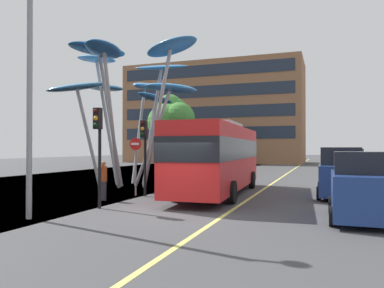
% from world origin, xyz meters
% --- Properties ---
extents(ground, '(120.00, 240.00, 0.10)m').
position_xyz_m(ground, '(-0.70, 0.00, -0.05)').
color(ground, '#424244').
extents(red_bus, '(3.12, 10.91, 3.57)m').
position_xyz_m(red_bus, '(0.01, 6.04, 1.95)').
color(red_bus, red).
rests_on(red_bus, ground).
extents(leaf_sculpture, '(10.09, 10.92, 8.48)m').
position_xyz_m(leaf_sculpture, '(-6.40, 8.54, 6.35)').
color(leaf_sculpture, '#9EA0A5').
rests_on(leaf_sculpture, ground).
extents(traffic_light_kerb_near, '(0.28, 0.42, 3.82)m').
position_xyz_m(traffic_light_kerb_near, '(-3.08, 0.22, 2.76)').
color(traffic_light_kerb_near, black).
rests_on(traffic_light_kerb_near, ground).
extents(traffic_light_kerb_far, '(0.28, 0.42, 3.61)m').
position_xyz_m(traffic_light_kerb_far, '(-3.13, 4.13, 2.62)').
color(traffic_light_kerb_far, black).
rests_on(traffic_light_kerb_far, ground).
extents(traffic_light_island_mid, '(0.28, 0.42, 3.86)m').
position_xyz_m(traffic_light_island_mid, '(-2.95, 11.99, 2.79)').
color(traffic_light_island_mid, black).
rests_on(traffic_light_island_mid, ground).
extents(car_parked_near, '(1.94, 3.83, 2.18)m').
position_xyz_m(car_parked_near, '(6.09, 0.99, 1.03)').
color(car_parked_near, navy).
rests_on(car_parked_near, ground).
extents(car_parked_mid, '(2.05, 4.38, 2.33)m').
position_xyz_m(car_parked_mid, '(5.67, 6.90, 1.09)').
color(car_parked_mid, navy).
rests_on(car_parked_mid, ground).
extents(car_parked_far, '(1.94, 4.24, 2.25)m').
position_xyz_m(car_parked_far, '(6.39, 13.86, 1.06)').
color(car_parked_far, silver).
rests_on(car_parked_far, ground).
extents(street_lamp, '(1.33, 0.44, 7.84)m').
position_xyz_m(street_lamp, '(-3.78, -2.26, 4.95)').
color(street_lamp, gray).
rests_on(street_lamp, ground).
extents(tree_pavement_near, '(4.83, 4.36, 7.79)m').
position_xyz_m(tree_pavement_near, '(-9.46, 22.54, 5.36)').
color(tree_pavement_near, brown).
rests_on(tree_pavement_near, ground).
extents(pedestrian, '(0.34, 0.34, 1.73)m').
position_xyz_m(pedestrian, '(-4.18, 2.24, 0.87)').
color(pedestrian, '#2D3342').
rests_on(pedestrian, ground).
extents(no_entry_sign, '(0.60, 0.12, 2.80)m').
position_xyz_m(no_entry_sign, '(-3.58, 4.11, 1.85)').
color(no_entry_sign, gray).
rests_on(no_entry_sign, ground).
extents(backdrop_building, '(27.81, 10.54, 15.56)m').
position_xyz_m(backdrop_building, '(-11.92, 46.47, 7.78)').
color(backdrop_building, '#8E6042').
rests_on(backdrop_building, ground).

